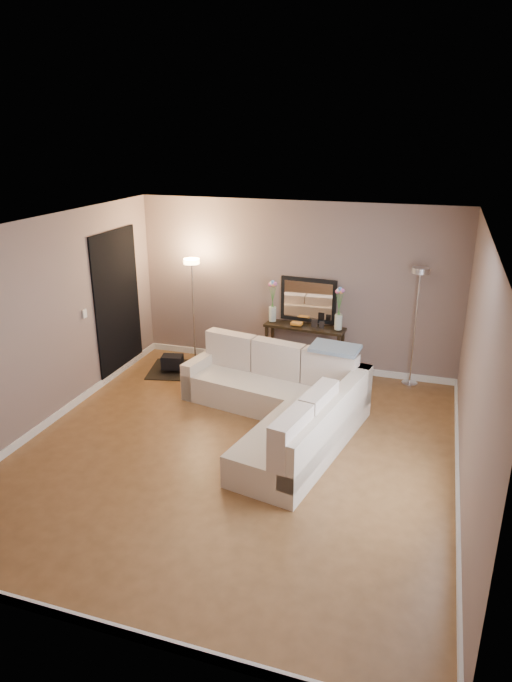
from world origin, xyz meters
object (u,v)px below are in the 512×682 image
(sectional_sofa, at_px, (283,401))
(floor_lamp_unlit, at_px, (417,304))
(floor_lamp_lit, at_px, (193,291))
(console_table, at_px, (299,346))

(sectional_sofa, height_order, floor_lamp_unlit, floor_lamp_unlit)
(floor_lamp_unlit, bearing_deg, floor_lamp_lit, -176.50)
(sectional_sofa, xyz_separation_m, console_table, (-0.21, 1.73, 0.11))
(floor_lamp_lit, bearing_deg, sectional_sofa, -39.35)
(sectional_sofa, height_order, floor_lamp_lit, floor_lamp_lit)
(console_table, bearing_deg, sectional_sofa, -82.98)
(sectional_sofa, distance_m, floor_lamp_unlit, 2.48)
(console_table, xyz_separation_m, floor_lamp_lit, (-1.68, -0.18, 0.78))
(console_table, relative_size, floor_lamp_lit, 0.73)
(sectional_sofa, bearing_deg, floor_lamp_lit, 140.65)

